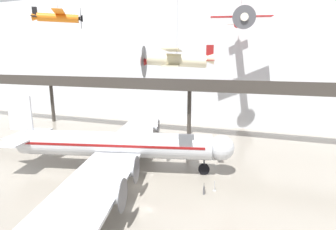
% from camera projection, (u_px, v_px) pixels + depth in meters
% --- Properties ---
extents(ground_plane, '(260.00, 260.00, 0.00)m').
position_uv_depth(ground_plane, '(136.00, 188.00, 27.28)').
color(ground_plane, gray).
extents(hangar_back_wall, '(140.00, 3.00, 26.94)m').
position_uv_depth(hangar_back_wall, '(201.00, 58.00, 52.49)').
color(hangar_back_wall, silver).
rests_on(hangar_back_wall, ground).
extents(mezzanine_walkway, '(110.00, 3.20, 10.00)m').
position_uv_depth(mezzanine_walkway, '(188.00, 88.00, 44.61)').
color(mezzanine_walkway, '#38332D').
rests_on(mezzanine_walkway, ground).
extents(airliner_silver_main, '(27.92, 32.24, 8.93)m').
position_uv_depth(airliner_silver_main, '(114.00, 145.00, 30.84)').
color(airliner_silver_main, silver).
rests_on(airliner_silver_main, ground).
extents(suspended_plane_cream_biplane, '(7.76, 9.33, 11.82)m').
position_uv_depth(suspended_plane_cream_biplane, '(177.00, 60.00, 27.06)').
color(suspended_plane_cream_biplane, beige).
extents(suspended_plane_red_highwing, '(9.76, 8.08, 5.69)m').
position_uv_depth(suspended_plane_red_highwing, '(241.00, 21.00, 42.36)').
color(suspended_plane_red_highwing, red).
extents(suspended_plane_orange_highwing, '(6.13, 6.65, 6.31)m').
position_uv_depth(suspended_plane_orange_highwing, '(58.00, 17.00, 32.75)').
color(suspended_plane_orange_highwing, orange).
extents(stanchion_barrier, '(0.36, 0.36, 1.08)m').
position_uv_depth(stanchion_barrier, '(214.00, 188.00, 26.62)').
color(stanchion_barrier, '#B2B5BA').
rests_on(stanchion_barrier, ground).
extents(info_sign_pedestal, '(0.23, 0.77, 1.24)m').
position_uv_depth(info_sign_pedestal, '(204.00, 190.00, 25.99)').
color(info_sign_pedestal, '#4C4C51').
rests_on(info_sign_pedestal, ground).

